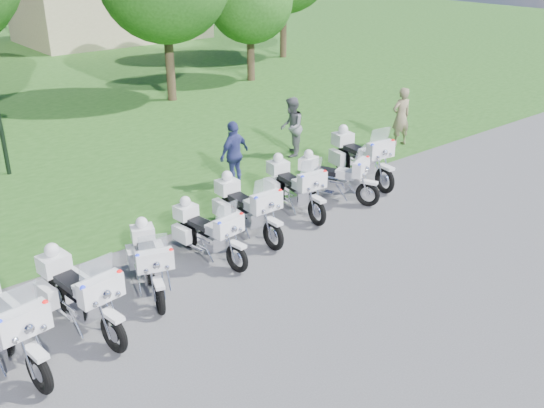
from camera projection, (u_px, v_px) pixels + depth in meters
ground at (276, 278)px, 12.00m from camera, size 100.00×100.00×0.00m
motorcycle_1 at (4, 323)px, 9.40m from camera, size 1.00×2.51×1.69m
motorcycle_2 at (78, 292)px, 10.26m from camera, size 0.98×2.42×1.63m
motorcycle_3 at (150, 260)px, 11.43m from camera, size 1.15×2.10×1.46m
motorcycle_4 at (207, 231)px, 12.56m from camera, size 0.87×2.15×1.45m
motorcycle_5 at (246, 207)px, 13.54m from camera, size 0.78×2.36×1.58m
motorcycle_6 at (294, 186)px, 14.69m from camera, size 0.94×2.32×1.56m
motorcycle_7 at (333, 176)px, 15.34m from camera, size 1.29×2.10×1.50m
motorcycle_8 at (360, 156)px, 16.52m from camera, size 1.04×2.52×1.70m
building_east at (111, 6)px, 38.77m from camera, size 11.44×7.28×4.10m
bystander_a at (401, 117)px, 19.26m from camera, size 0.75×0.57×1.87m
bystander_b at (291, 127)px, 18.31m from camera, size 1.11×1.10×1.81m
bystander_c at (234, 154)px, 16.04m from camera, size 1.13×0.68×1.81m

